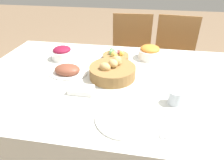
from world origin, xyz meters
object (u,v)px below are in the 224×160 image
object	(u,v)px
carrot_bowl	(150,52)
spoon	(166,124)
beet_salad_bowl	(62,53)
drinking_cup	(175,98)
dinner_plate	(124,119)
chair_far_right	(173,60)
knife	(159,123)
butter_dish	(81,90)
chair_far_center	(131,57)
ham_platter	(67,71)
fork	(91,115)
egg_basket	(116,56)
bread_basket	(113,70)

from	to	relation	value
carrot_bowl	spoon	xyz separation A→B (m)	(0.08, -0.72, -0.05)
beet_salad_bowl	spoon	bearing A→B (deg)	-39.54
carrot_bowl	drinking_cup	size ratio (longest dim) A/B	2.27
dinner_plate	drinking_cup	bearing A→B (deg)	34.12
chair_far_right	drinking_cup	bearing A→B (deg)	-90.47
spoon	knife	bearing A→B (deg)	-176.58
knife	butter_dish	bearing A→B (deg)	152.99
chair_far_center	ham_platter	world-z (taller)	chair_far_center
ham_platter	fork	world-z (taller)	ham_platter
knife	beet_salad_bowl	bearing A→B (deg)	135.86
egg_basket	drinking_cup	size ratio (longest dim) A/B	2.65
dinner_plate	chair_far_right	bearing A→B (deg)	73.43
dinner_plate	knife	size ratio (longest dim) A/B	1.46
chair_far_center	spoon	distance (m)	1.35
fork	spoon	world-z (taller)	same
chair_far_right	bread_basket	xyz separation A→B (m)	(-0.51, -0.90, 0.30)
carrot_bowl	drinking_cup	bearing A→B (deg)	-76.43
fork	beet_salad_bowl	bearing A→B (deg)	118.67
chair_far_right	bread_basket	world-z (taller)	chair_far_right
beet_salad_bowl	fork	world-z (taller)	beet_salad_bowl
dinner_plate	fork	xyz separation A→B (m)	(-0.16, 0.00, -0.00)
bread_basket	carrot_bowl	distance (m)	0.40
carrot_bowl	drinking_cup	xyz separation A→B (m)	(0.13, -0.56, -0.01)
beet_salad_bowl	butter_dish	xyz separation A→B (m)	(0.28, -0.42, -0.03)
dinner_plate	drinking_cup	xyz separation A→B (m)	(0.25, 0.17, 0.03)
bread_basket	carrot_bowl	size ratio (longest dim) A/B	1.73
chair_far_right	drinking_cup	world-z (taller)	chair_far_right
bread_basket	egg_basket	xyz separation A→B (m)	(-0.02, 0.27, -0.02)
dinner_plate	spoon	distance (m)	0.19
bread_basket	knife	world-z (taller)	bread_basket
chair_far_center	spoon	size ratio (longest dim) A/B	4.94
beet_salad_bowl	dinner_plate	distance (m)	0.82
ham_platter	knife	distance (m)	0.70
egg_basket	beet_salad_bowl	world-z (taller)	beet_salad_bowl
chair_far_center	knife	world-z (taller)	chair_far_center
carrot_bowl	spoon	distance (m)	0.73
knife	spoon	world-z (taller)	same
egg_basket	carrot_bowl	distance (m)	0.26
dinner_plate	butter_dish	xyz separation A→B (m)	(-0.27, 0.19, 0.01)
drinking_cup	fork	bearing A→B (deg)	-157.76
ham_platter	fork	distance (m)	0.47
fork	egg_basket	bearing A→B (deg)	84.85
spoon	butter_dish	bearing A→B (deg)	161.22
carrot_bowl	dinner_plate	world-z (taller)	carrot_bowl
fork	carrot_bowl	bearing A→B (deg)	65.76
carrot_bowl	spoon	size ratio (longest dim) A/B	0.91
beet_salad_bowl	drinking_cup	distance (m)	0.90
bread_basket	butter_dish	size ratio (longest dim) A/B	2.11
spoon	drinking_cup	world-z (taller)	drinking_cup
ham_platter	bread_basket	bearing A→B (deg)	2.05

